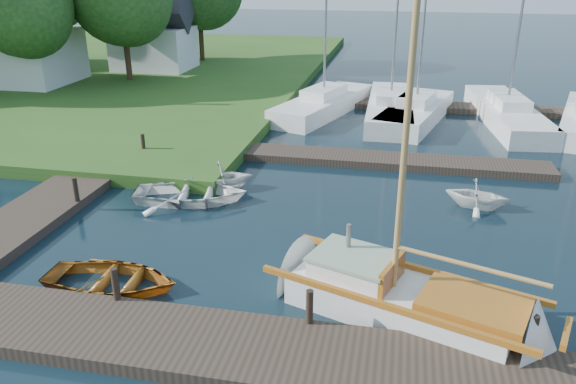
% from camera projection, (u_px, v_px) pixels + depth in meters
% --- Properties ---
extents(ground, '(160.00, 160.00, 0.00)m').
position_uv_depth(ground, '(288.00, 228.00, 17.04)').
color(ground, black).
rests_on(ground, ground).
extents(near_dock, '(18.00, 2.20, 0.30)m').
position_uv_depth(near_dock, '(229.00, 348.00, 11.56)').
color(near_dock, '#30271D').
rests_on(near_dock, ground).
extents(left_dock, '(2.20, 18.00, 0.30)m').
position_uv_depth(left_dock, '(83.00, 181.00, 20.29)').
color(left_dock, '#30271D').
rests_on(left_dock, ground).
extents(far_dock, '(14.00, 1.60, 0.30)m').
position_uv_depth(far_dock, '(369.00, 159.00, 22.50)').
color(far_dock, '#30271D').
rests_on(far_dock, ground).
extents(pontoon, '(30.00, 1.60, 0.30)m').
position_uv_depth(pontoon, '(534.00, 112.00, 29.60)').
color(pontoon, '#30271D').
rests_on(pontoon, ground).
extents(mooring_post_1, '(0.16, 0.16, 0.80)m').
position_uv_depth(mooring_post_1, '(115.00, 284.00, 12.81)').
color(mooring_post_1, black).
rests_on(mooring_post_1, near_dock).
extents(mooring_post_2, '(0.16, 0.16, 0.80)m').
position_uv_depth(mooring_post_2, '(310.00, 307.00, 11.97)').
color(mooring_post_2, black).
rests_on(mooring_post_2, near_dock).
extents(mooring_post_3, '(0.16, 0.16, 0.80)m').
position_uv_depth(mooring_post_3, '(533.00, 333.00, 11.13)').
color(mooring_post_3, black).
rests_on(mooring_post_3, near_dock).
extents(mooring_post_4, '(0.16, 0.16, 0.80)m').
position_uv_depth(mooring_post_4, '(76.00, 190.00, 18.08)').
color(mooring_post_4, black).
rests_on(mooring_post_4, left_dock).
extents(mooring_post_5, '(0.16, 0.16, 0.80)m').
position_uv_depth(mooring_post_5, '(143.00, 144.00, 22.61)').
color(mooring_post_5, black).
rests_on(mooring_post_5, left_dock).
extents(sailboat, '(7.40, 4.22, 9.83)m').
position_uv_depth(sailboat, '(407.00, 303.00, 12.74)').
color(sailboat, silver).
rests_on(sailboat, ground).
extents(dinghy, '(3.43, 2.49, 0.70)m').
position_uv_depth(dinghy, '(110.00, 276.00, 13.82)').
color(dinghy, brown).
rests_on(dinghy, ground).
extents(tender_a, '(4.20, 3.34, 0.78)m').
position_uv_depth(tender_a, '(190.00, 190.00, 18.82)').
color(tender_a, silver).
rests_on(tender_a, ground).
extents(tender_b, '(2.68, 2.50, 1.14)m').
position_uv_depth(tender_b, '(223.00, 174.00, 19.78)').
color(tender_b, silver).
rests_on(tender_b, ground).
extents(tender_d, '(2.39, 2.18, 1.08)m').
position_uv_depth(tender_d, '(478.00, 192.00, 18.31)').
color(tender_d, silver).
rests_on(tender_d, ground).
extents(marina_boat_0, '(4.67, 8.51, 10.39)m').
position_uv_depth(marina_boat_0, '(324.00, 103.00, 29.68)').
color(marina_boat_0, silver).
rests_on(marina_boat_0, ground).
extents(marina_boat_1, '(2.37, 9.10, 11.05)m').
position_uv_depth(marina_boat_1, '(390.00, 106.00, 28.97)').
color(marina_boat_1, silver).
rests_on(marina_boat_1, ground).
extents(marina_boat_2, '(4.07, 8.01, 11.40)m').
position_uv_depth(marina_boat_2, '(416.00, 110.00, 28.12)').
color(marina_boat_2, silver).
rests_on(marina_boat_2, ground).
extents(marina_boat_3, '(3.27, 9.67, 12.32)m').
position_uv_depth(marina_boat_3, '(507.00, 111.00, 27.97)').
color(marina_boat_3, silver).
rests_on(marina_boat_3, ground).
extents(house_a, '(6.30, 5.00, 6.29)m').
position_uv_depth(house_a, '(19.00, 42.00, 34.12)').
color(house_a, white).
rests_on(house_a, shore).
extents(house_c, '(5.25, 4.00, 5.28)m').
position_uv_depth(house_c, '(153.00, 38.00, 38.57)').
color(house_c, white).
rests_on(house_c, shore).
extents(tree_2, '(5.83, 5.75, 7.82)m').
position_uv_depth(tree_2, '(22.00, 5.00, 31.10)').
color(tree_2, '#332114').
rests_on(tree_2, shore).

